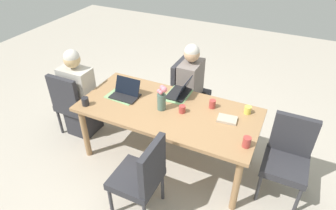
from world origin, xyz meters
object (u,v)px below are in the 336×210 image
Objects in this scene: book_red_cover at (227,119)px; chair_near_left_near at (186,90)px; person_near_left_near at (190,91)px; coffee_mug_centre_right at (248,110)px; chair_far_left_far at (142,175)px; coffee_mug_near_right at (247,142)px; coffee_mug_near_left at (85,101)px; chair_head_left_right_near at (288,155)px; coffee_mug_far_left at (212,104)px; dining_table at (168,114)px; laptop_near_left_near at (180,92)px; coffee_mug_centre_left at (182,109)px; flower_vase at (162,99)px; chair_head_right_left_mid at (73,101)px; person_head_right_left_mid at (80,98)px; laptop_head_right_left_mid at (126,93)px.

chair_near_left_near is at bearing -50.01° from book_red_cover.
person_near_left_near reaches higher than coffee_mug_centre_right.
coffee_mug_near_right is at bearing -146.57° from chair_far_left_far.
chair_head_left_right_near is at bearing -168.91° from coffee_mug_near_left.
coffee_mug_far_left is at bearing -8.93° from chair_head_left_right_near.
laptop_near_left_near reaches higher than dining_table.
coffee_mug_near_right is at bearing 148.57° from laptop_near_left_near.
book_red_cover is at bearing 144.54° from coffee_mug_far_left.
coffee_mug_near_right is 0.79m from coffee_mug_centre_left.
flower_vase is at bearing 28.04° from dining_table.
chair_near_left_near reaches higher than coffee_mug_near_right.
coffee_mug_centre_right is at bearing 150.29° from chair_near_left_near.
chair_head_right_left_mid is at bearing 10.18° from coffee_mug_far_left.
chair_head_left_right_near reaches higher than coffee_mug_near_left.
laptop_near_left_near is at bearing -85.29° from chair_far_left_far.
person_head_right_left_mid is at bearing 0.39° from dining_table.
coffee_mug_near_right is (-0.95, 0.99, 0.26)m from person_near_left_near.
chair_head_right_left_mid is 1.42m from laptop_near_left_near.
coffee_mug_near_left is 1.78m from coffee_mug_centre_right.
laptop_near_left_near reaches higher than book_red_cover.
laptop_head_right_left_mid reaches higher than dining_table.
chair_head_right_left_mid is at bearing 16.85° from laptop_near_left_near.
coffee_mug_near_left is 1.41m from coffee_mug_far_left.
chair_head_left_right_near is (-1.33, 0.66, -0.03)m from person_near_left_near.
coffee_mug_centre_left is at bearing 40.07° from coffee_mug_far_left.
person_head_right_left_mid is (1.26, 0.01, -0.13)m from dining_table.
coffee_mug_centre_right is (0.11, -0.53, -0.01)m from coffee_mug_near_right.
coffee_mug_far_left is (-0.49, -0.26, -0.09)m from flower_vase.
chair_head_left_right_near is at bearing -175.65° from coffee_mug_centre_left.
person_near_left_near is 11.34× the size of coffee_mug_near_right.
flower_vase is at bearing 174.25° from laptop_head_right_left_mid.
laptop_near_left_near is 0.64m from laptop_head_right_left_mid.
chair_near_left_near is 1.09m from coffee_mug_centre_right.
coffee_mug_near_right is 0.53× the size of book_red_cover.
chair_near_left_near is (0.11, -0.81, -0.16)m from dining_table.
chair_near_left_near is 0.75× the size of person_near_left_near.
person_near_left_near is 0.74m from coffee_mug_far_left.
flower_vase reaches higher than laptop_near_left_near.
chair_head_right_left_mid is 2.18m from coffee_mug_centre_right.
person_head_right_left_mid reaches higher than coffee_mug_centre_right.
chair_head_left_right_near is at bearing -144.26° from chair_far_left_far.
person_near_left_near is (-0.07, 0.06, 0.03)m from chair_near_left_near.
coffee_mug_near_right is (-0.81, -0.54, 0.29)m from chair_far_left_far.
coffee_mug_centre_left is 0.86× the size of coffee_mug_far_left.
dining_table is 24.32× the size of coffee_mug_centre_left.
chair_head_right_left_mid reaches higher than book_red_cover.
laptop_near_left_near reaches higher than coffee_mug_near_left.
chair_near_left_near is 9.48× the size of coffee_mug_near_left.
laptop_near_left_near is 0.80m from coffee_mug_centre_right.
chair_near_left_near is 4.50× the size of book_red_cover.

